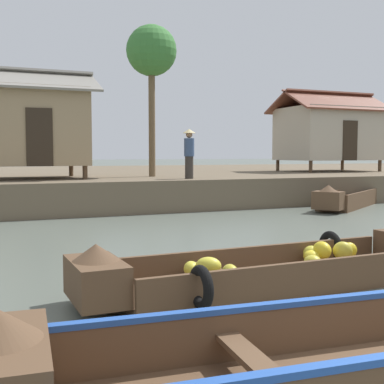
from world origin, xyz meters
The scene contains 9 objects.
ground_plane centered at (0.00, 10.00, 0.00)m, with size 300.00×300.00×0.00m, color #596056.
riverbank_strip centered at (0.00, 22.45, 0.51)m, with size 160.00×20.00×1.02m, color brown.
banana_boat centered at (0.64, 3.64, 0.26)m, with size 5.69×2.02×0.80m.
viewer_boat centered at (-0.31, 0.69, 0.30)m, with size 6.35×1.78×0.92m.
fishing_skiff_distant centered at (8.71, 11.82, 0.31)m, with size 4.63×3.53×0.88m.
stilt_house_mid_left centered at (-1.37, 15.62, 2.80)m, with size 3.96×3.53×3.66m.
stilt_house_mid_right centered at (12.41, 17.72, 2.86)m, with size 5.04×3.56×3.80m.
palm_tree_near centered at (2.77, 15.51, 5.49)m, with size 1.83×1.83×5.48m.
vendor_person centered at (3.37, 13.42, 1.95)m, with size 0.44×0.44×1.66m.
Camera 1 is at (-3.20, -2.32, 1.86)m, focal length 47.67 mm.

